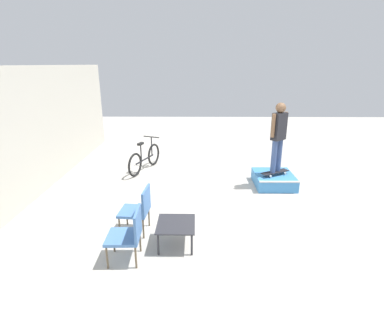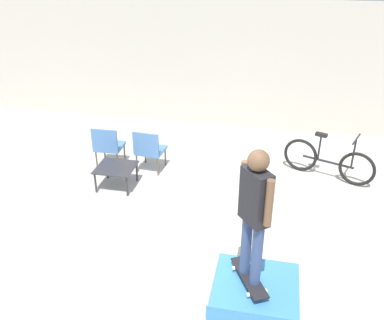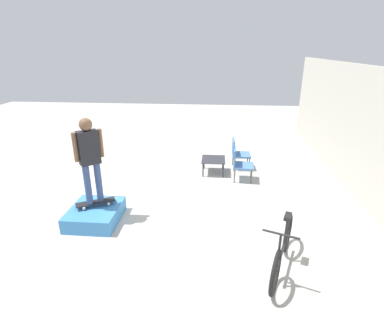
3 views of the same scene
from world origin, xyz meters
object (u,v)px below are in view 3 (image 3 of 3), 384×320
object	(u,v)px
skateboard_on_ramp	(96,202)
patio_chair_right	(240,163)
coffee_table	(213,161)
bicycle	(282,250)
skate_ramp_box	(95,214)
patio_chair_left	(238,152)
person_skater	(89,154)

from	to	relation	value
skateboard_on_ramp	patio_chair_right	xyz separation A→B (m)	(-2.24, 3.08, 0.10)
coffee_table	bicycle	distance (m)	4.03
skate_ramp_box	patio_chair_left	bearing A→B (deg)	135.71
patio_chair_left	coffee_table	bearing A→B (deg)	119.38
skateboard_on_ramp	patio_chair_left	distance (m)	4.37
patio_chair_left	patio_chair_right	size ratio (longest dim) A/B	1.00
patio_chair_right	patio_chair_left	bearing A→B (deg)	4.75
patio_chair_left	bicycle	world-z (taller)	bicycle
skate_ramp_box	patio_chair_left	world-z (taller)	patio_chair_left
skateboard_on_ramp	person_skater	world-z (taller)	person_skater
patio_chair_left	bicycle	bearing A→B (deg)	-175.58
person_skater	coffee_table	world-z (taller)	person_skater
skate_ramp_box	patio_chair_left	xyz separation A→B (m)	(-3.17, 3.09, 0.34)
patio_chair_left	patio_chair_right	bearing A→B (deg)	178.44
person_skater	patio_chair_left	size ratio (longest dim) A/B	1.98
patio_chair_right	skateboard_on_ramp	bearing A→B (deg)	130.67
bicycle	coffee_table	bearing A→B (deg)	-142.46
patio_chair_right	skate_ramp_box	bearing A→B (deg)	131.56
person_skater	patio_chair_right	size ratio (longest dim) A/B	1.98
skate_ramp_box	skateboard_on_ramp	distance (m)	0.25
coffee_table	patio_chair_left	bearing A→B (deg)	120.95
patio_chair_left	bicycle	distance (m)	4.31
skate_ramp_box	coffee_table	distance (m)	3.63
skateboard_on_ramp	person_skater	distance (m)	1.05
person_skater	skateboard_on_ramp	bearing A→B (deg)	-39.68
skateboard_on_ramp	patio_chair_right	size ratio (longest dim) A/B	0.89
skateboard_on_ramp	bicycle	distance (m)	3.73
bicycle	patio_chair_right	bearing A→B (deg)	-151.80
skate_ramp_box	coffee_table	world-z (taller)	coffee_table
skateboard_on_ramp	patio_chair_right	distance (m)	3.81
person_skater	coffee_table	size ratio (longest dim) A/B	2.49
patio_chair_left	patio_chair_right	world-z (taller)	same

